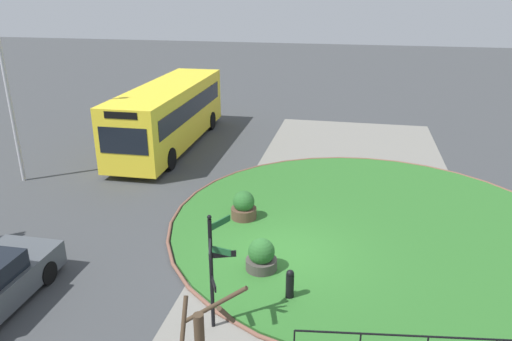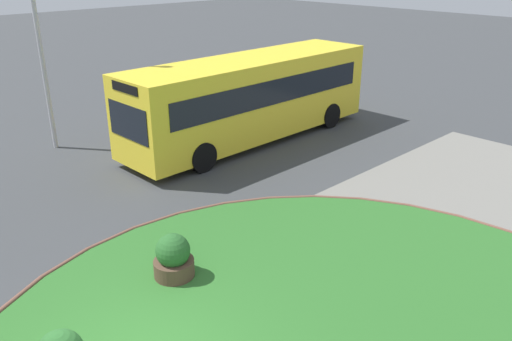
{
  "view_description": "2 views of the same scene",
  "coord_description": "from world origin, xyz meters",
  "views": [
    {
      "loc": [
        -12.43,
        -1.73,
        7.52
      ],
      "look_at": [
        3.41,
        1.58,
        1.37
      ],
      "focal_mm": 33.59,
      "sensor_mm": 36.0,
      "label": 1
    },
    {
      "loc": [
        -3.17,
        -6.32,
        6.5
      ],
      "look_at": [
        5.21,
        2.45,
        1.44
      ],
      "focal_mm": 36.23,
      "sensor_mm": 36.0,
      "label": 2
    }
  ],
  "objects": [
    {
      "name": "lamppost_tall",
      "position": [
        3.82,
        11.62,
        5.02
      ],
      "size": [
        0.32,
        0.32,
        9.44
      ],
      "color": "#B7B7BC",
      "rests_on": "ground"
    },
    {
      "name": "planter_kerbside",
      "position": [
        2.08,
        1.73,
        0.49
      ],
      "size": [
        0.88,
        0.88,
        1.08
      ],
      "color": "brown",
      "rests_on": "ground"
    },
    {
      "name": "bus_yellow",
      "position": [
        9.6,
        7.31,
        1.67
      ],
      "size": [
        10.49,
        2.77,
        3.09
      ],
      "rotation": [
        0.0,
        0.0,
        3.16
      ],
      "color": "yellow",
      "rests_on": "ground"
    }
  ]
}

